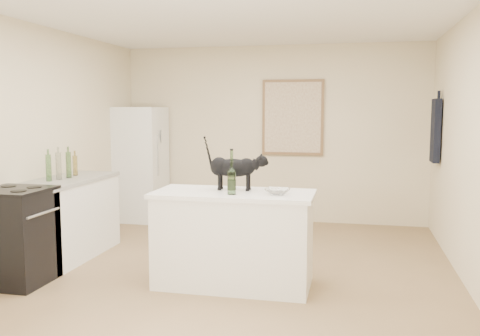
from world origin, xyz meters
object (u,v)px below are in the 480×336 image
Objects in this scene: stove at (16,237)px; fridge at (140,164)px; glass_bowl at (277,192)px; black_cat at (233,170)px; wine_bottle at (232,174)px.

stove is 2.98m from fridge.
black_cat is at bearing 158.18° from glass_bowl.
wine_bottle is (2.07, 0.25, 0.63)m from stove.
fridge reaches higher than black_cat.
stove is at bearing -90.00° from fridge.
fridge is at bearing 133.30° from glass_bowl.
glass_bowl is (0.41, 0.07, -0.15)m from wine_bottle.
black_cat reaches higher than stove.
black_cat is 2.37× the size of glass_bowl.
wine_bottle is at bearing -52.53° from fridge.
glass_bowl is at bearing 9.88° from wine_bottle.
fridge reaches higher than stove.
black_cat reaches higher than wine_bottle.
black_cat is at bearing 100.08° from wine_bottle.
black_cat is at bearing -50.40° from fridge.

